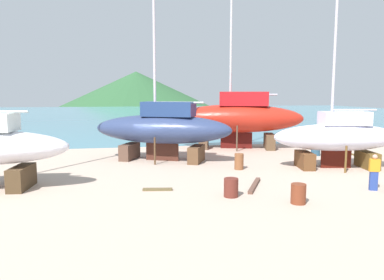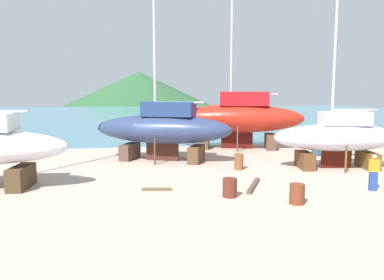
# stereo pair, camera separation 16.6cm
# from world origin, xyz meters

# --- Properties ---
(ground_plane) EXTENTS (44.11, 44.11, 0.00)m
(ground_plane) POSITION_xyz_m (0.00, -4.29, 0.00)
(ground_plane) COLOR tan
(sea_water) EXTENTS (152.38, 99.14, 0.01)m
(sea_water) POSITION_xyz_m (0.00, 56.30, 0.00)
(sea_water) COLOR teal
(sea_water) RESTS_ON ground
(headland_hill) EXTENTS (136.98, 136.98, 31.65)m
(headland_hill) POSITION_xyz_m (4.25, 170.22, 0.00)
(headland_hill) COLOR #2B5731
(headland_hill) RESTS_ON ground
(sailboat_large_starboard) EXTENTS (7.84, 3.69, 11.37)m
(sailboat_large_starboard) POSITION_xyz_m (10.64, -4.12, 1.88)
(sailboat_large_starboard) COLOR brown
(sailboat_large_starboard) RESTS_ON ground
(sailboat_small_center) EXTENTS (9.61, 6.24, 16.55)m
(sailboat_small_center) POSITION_xyz_m (0.65, 0.19, 2.19)
(sailboat_small_center) COLOR brown
(sailboat_small_center) RESTS_ON ground
(sailboat_far_slipway) EXTENTS (10.99, 5.58, 17.37)m
(sailboat_far_slipway) POSITION_xyz_m (7.14, 4.61, 2.54)
(sailboat_far_slipway) COLOR brown
(sailboat_far_slipway) RESTS_ON ground
(worker) EXTENTS (0.50, 0.38, 1.68)m
(worker) POSITION_xyz_m (9.43, -9.12, 0.87)
(worker) COLOR navy
(worker) RESTS_ON ground
(barrel_rust_near) EXTENTS (0.82, 0.82, 0.81)m
(barrel_rust_near) POSITION_xyz_m (2.66, -8.98, 0.41)
(barrel_rust_near) COLOR #5B241C
(barrel_rust_near) RESTS_ON ground
(barrel_rust_mid) EXTENTS (0.59, 0.59, 0.94)m
(barrel_rust_mid) POSITION_xyz_m (4.76, -3.48, 0.47)
(barrel_rust_mid) COLOR brown
(barrel_rust_mid) RESTS_ON ground
(barrel_ochre) EXTENTS (0.79, 0.79, 0.82)m
(barrel_ochre) POSITION_xyz_m (5.06, -10.44, 0.41)
(barrel_ochre) COLOR brown
(barrel_ochre) RESTS_ON ground
(barrel_blue_faded) EXTENTS (0.87, 0.87, 0.82)m
(barrel_blue_faded) POSITION_xyz_m (11.69, 0.23, 0.41)
(barrel_blue_faded) COLOR #294D65
(barrel_blue_faded) RESTS_ON ground
(timber_short_cross) EXTENTS (1.52, 2.65, 0.13)m
(timber_short_cross) POSITION_xyz_m (4.26, -7.51, 0.07)
(timber_short_cross) COLOR brown
(timber_short_cross) RESTS_ON ground
(timber_plank_near) EXTENTS (0.38, 3.06, 0.10)m
(timber_plank_near) POSITION_xyz_m (14.53, -1.09, 0.05)
(timber_plank_near) COLOR brown
(timber_plank_near) RESTS_ON ground
(timber_long_fore) EXTENTS (1.38, 0.43, 0.10)m
(timber_long_fore) POSITION_xyz_m (-0.37, -7.37, 0.05)
(timber_long_fore) COLOR brown
(timber_long_fore) RESTS_ON ground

